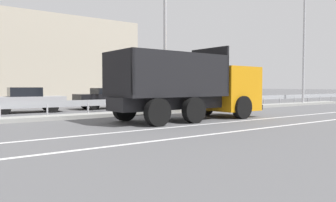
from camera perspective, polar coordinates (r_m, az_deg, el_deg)
name	(u,v)px	position (r m, az deg, el deg)	size (l,w,h in m)	color
ground_plane	(180,117)	(15.73, 2.05, -2.82)	(320.00, 320.00, 0.00)	#565659
lane_strip_0	(217,123)	(13.25, 8.46, -3.84)	(68.36, 0.16, 0.01)	silver
lane_strip_1	(259,129)	(11.87, 15.58, -4.65)	(68.36, 0.16, 0.01)	silver
median_island	(152,112)	(17.67, -2.80, -1.94)	(37.60, 1.10, 0.18)	gray
median_guardrail	(139,102)	(18.77, -5.06, -0.22)	(68.36, 0.09, 0.78)	#9EA0A5
dump_truck	(204,92)	(15.16, 6.26, 1.65)	(7.46, 2.83, 3.25)	orange
median_road_sign	(220,89)	(20.89, 9.01, 2.02)	(0.86, 0.16, 2.36)	white
street_lamp_2	(167,26)	(18.47, -0.10, 12.88)	(0.71, 2.56, 8.53)	#ADADB2
street_lamp_3	(306,33)	(28.76, 22.91, 10.82)	(0.70, 2.44, 10.38)	#ADADB2
parked_car_4	(27,100)	(20.12, -23.39, 0.19)	(4.08, 2.09, 1.42)	#A3A3A8
parked_car_5	(109,98)	(22.17, -10.17, 0.55)	(4.56, 1.88, 1.37)	black
background_building_1	(44,62)	(34.01, -20.74, 6.32)	(15.00, 10.01, 7.61)	#B7AD99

